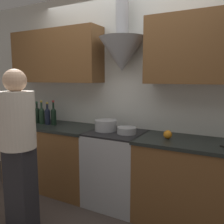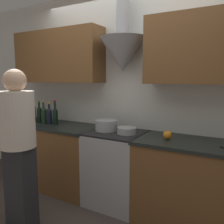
{
  "view_description": "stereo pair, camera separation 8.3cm",
  "coord_description": "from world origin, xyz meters",
  "px_view_note": "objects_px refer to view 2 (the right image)",
  "views": [
    {
      "loc": [
        1.24,
        -2.12,
        1.51
      ],
      "look_at": [
        0.0,
        0.2,
        1.13
      ],
      "focal_mm": 38.0,
      "sensor_mm": 36.0,
      "label": 1
    },
    {
      "loc": [
        1.31,
        -2.08,
        1.51
      ],
      "look_at": [
        0.0,
        0.2,
        1.13
      ],
      "focal_mm": 38.0,
      "sensor_mm": 36.0,
      "label": 2
    }
  ],
  "objects_px": {
    "wine_bottle_2": "(30,113)",
    "person_foreground_left": "(18,143)",
    "wine_bottle_0": "(21,112)",
    "stock_pot": "(106,125)",
    "wine_bottle_5": "(44,114)",
    "mixing_bowl": "(127,131)",
    "stove_range": "(116,168)",
    "wine_bottle_1": "(25,113)",
    "wine_bottle_4": "(39,114)",
    "orange_fruit": "(167,135)",
    "wine_bottle_3": "(33,113)",
    "wine_bottle_6": "(49,115)",
    "wine_bottle_7": "(55,115)"
  },
  "relations": [
    {
      "from": "wine_bottle_3",
      "to": "wine_bottle_6",
      "type": "relative_size",
      "value": 1.06
    },
    {
      "from": "wine_bottle_5",
      "to": "person_foreground_left",
      "type": "bearing_deg",
      "value": -58.41
    },
    {
      "from": "wine_bottle_6",
      "to": "orange_fruit",
      "type": "xyz_separation_m",
      "value": [
        1.65,
        0.01,
        -0.08
      ]
    },
    {
      "from": "stove_range",
      "to": "mixing_bowl",
      "type": "xyz_separation_m",
      "value": [
        0.14,
        -0.02,
        0.47
      ]
    },
    {
      "from": "wine_bottle_0",
      "to": "wine_bottle_7",
      "type": "height_order",
      "value": "wine_bottle_0"
    },
    {
      "from": "wine_bottle_0",
      "to": "wine_bottle_4",
      "type": "bearing_deg",
      "value": 1.27
    },
    {
      "from": "wine_bottle_1",
      "to": "wine_bottle_4",
      "type": "distance_m",
      "value": 0.29
    },
    {
      "from": "wine_bottle_4",
      "to": "orange_fruit",
      "type": "bearing_deg",
      "value": -0.13
    },
    {
      "from": "wine_bottle_4",
      "to": "stock_pot",
      "type": "xyz_separation_m",
      "value": [
        1.09,
        0.03,
        -0.06
      ]
    },
    {
      "from": "person_foreground_left",
      "to": "wine_bottle_3",
      "type": "bearing_deg",
      "value": 130.71
    },
    {
      "from": "wine_bottle_5",
      "to": "orange_fruit",
      "type": "height_order",
      "value": "wine_bottle_5"
    },
    {
      "from": "wine_bottle_0",
      "to": "mixing_bowl",
      "type": "bearing_deg",
      "value": 0.31
    },
    {
      "from": "wine_bottle_2",
      "to": "wine_bottle_3",
      "type": "bearing_deg",
      "value": -12.69
    },
    {
      "from": "wine_bottle_3",
      "to": "orange_fruit",
      "type": "distance_m",
      "value": 1.96
    },
    {
      "from": "wine_bottle_6",
      "to": "orange_fruit",
      "type": "height_order",
      "value": "wine_bottle_6"
    },
    {
      "from": "wine_bottle_1",
      "to": "mixing_bowl",
      "type": "relative_size",
      "value": 1.39
    },
    {
      "from": "wine_bottle_2",
      "to": "stock_pot",
      "type": "bearing_deg",
      "value": 1.19
    },
    {
      "from": "stove_range",
      "to": "orange_fruit",
      "type": "distance_m",
      "value": 0.78
    },
    {
      "from": "wine_bottle_1",
      "to": "wine_bottle_4",
      "type": "bearing_deg",
      "value": 3.18
    },
    {
      "from": "mixing_bowl",
      "to": "wine_bottle_1",
      "type": "bearing_deg",
      "value": -179.42
    },
    {
      "from": "wine_bottle_0",
      "to": "wine_bottle_7",
      "type": "distance_m",
      "value": 0.68
    },
    {
      "from": "stove_range",
      "to": "wine_bottle_4",
      "type": "relative_size",
      "value": 2.91
    },
    {
      "from": "wine_bottle_1",
      "to": "wine_bottle_2",
      "type": "bearing_deg",
      "value": 9.5
    },
    {
      "from": "wine_bottle_0",
      "to": "orange_fruit",
      "type": "xyz_separation_m",
      "value": [
        2.24,
        0.0,
        -0.08
      ]
    },
    {
      "from": "wine_bottle_2",
      "to": "person_foreground_left",
      "type": "bearing_deg",
      "value": -46.55
    },
    {
      "from": "wine_bottle_5",
      "to": "stock_pot",
      "type": "relative_size",
      "value": 1.22
    },
    {
      "from": "wine_bottle_0",
      "to": "wine_bottle_5",
      "type": "xyz_separation_m",
      "value": [
        0.49,
        -0.01,
        -0.0
      ]
    },
    {
      "from": "stove_range",
      "to": "wine_bottle_2",
      "type": "xyz_separation_m",
      "value": [
        -1.43,
        -0.02,
        0.57
      ]
    },
    {
      "from": "wine_bottle_1",
      "to": "wine_bottle_7",
      "type": "xyz_separation_m",
      "value": [
        0.59,
        0.02,
        0.0
      ]
    },
    {
      "from": "wine_bottle_4",
      "to": "wine_bottle_6",
      "type": "xyz_separation_m",
      "value": [
        0.2,
        -0.01,
        0.0
      ]
    },
    {
      "from": "wine_bottle_5",
      "to": "wine_bottle_2",
      "type": "bearing_deg",
      "value": 176.97
    },
    {
      "from": "stove_range",
      "to": "wine_bottle_4",
      "type": "distance_m",
      "value": 1.36
    },
    {
      "from": "wine_bottle_0",
      "to": "stock_pot",
      "type": "bearing_deg",
      "value": 1.35
    },
    {
      "from": "wine_bottle_3",
      "to": "wine_bottle_5",
      "type": "xyz_separation_m",
      "value": [
        0.2,
        0.01,
        -0.01
      ]
    },
    {
      "from": "wine_bottle_3",
      "to": "wine_bottle_6",
      "type": "height_order",
      "value": "wine_bottle_3"
    },
    {
      "from": "wine_bottle_2",
      "to": "orange_fruit",
      "type": "bearing_deg",
      "value": -0.11
    },
    {
      "from": "wine_bottle_1",
      "to": "wine_bottle_3",
      "type": "height_order",
      "value": "wine_bottle_3"
    },
    {
      "from": "wine_bottle_4",
      "to": "person_foreground_left",
      "type": "bearing_deg",
      "value": -54.19
    },
    {
      "from": "wine_bottle_2",
      "to": "person_foreground_left",
      "type": "relative_size",
      "value": 0.21
    },
    {
      "from": "wine_bottle_5",
      "to": "mixing_bowl",
      "type": "height_order",
      "value": "wine_bottle_5"
    },
    {
      "from": "mixing_bowl",
      "to": "stove_range",
      "type": "bearing_deg",
      "value": 173.56
    },
    {
      "from": "stove_range",
      "to": "wine_bottle_6",
      "type": "distance_m",
      "value": 1.18
    },
    {
      "from": "wine_bottle_3",
      "to": "mixing_bowl",
      "type": "bearing_deg",
      "value": 0.87
    },
    {
      "from": "stock_pot",
      "to": "wine_bottle_1",
      "type": "bearing_deg",
      "value": -178.24
    },
    {
      "from": "wine_bottle_6",
      "to": "wine_bottle_1",
      "type": "bearing_deg",
      "value": -179.47
    },
    {
      "from": "wine_bottle_6",
      "to": "wine_bottle_7",
      "type": "relative_size",
      "value": 0.92
    },
    {
      "from": "wine_bottle_6",
      "to": "wine_bottle_7",
      "type": "xyz_separation_m",
      "value": [
        0.1,
        0.02,
        0.0
      ]
    },
    {
      "from": "wine_bottle_3",
      "to": "wine_bottle_4",
      "type": "bearing_deg",
      "value": 11.88
    },
    {
      "from": "wine_bottle_0",
      "to": "stove_range",
      "type": "bearing_deg",
      "value": 0.91
    },
    {
      "from": "wine_bottle_7",
      "to": "orange_fruit",
      "type": "bearing_deg",
      "value": -0.29
    }
  ]
}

